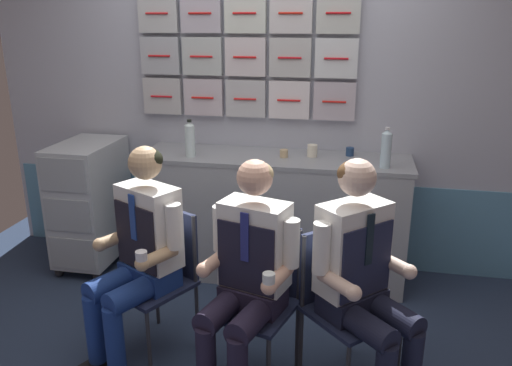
{
  "coord_description": "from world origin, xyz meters",
  "views": [
    {
      "loc": [
        0.72,
        -2.38,
        1.87
      ],
      "look_at": [
        0.18,
        0.33,
        0.97
      ],
      "focal_mm": 35.85,
      "sensor_mm": 36.0,
      "label": 1
    }
  ],
  "objects": [
    {
      "name": "folding_chair_left",
      "position": [
        -0.33,
        0.12,
        0.5
      ],
      "size": [
        0.54,
        0.54,
        0.83
      ],
      "color": "#2D2D33",
      "rests_on": "ground"
    },
    {
      "name": "espresso_cup_small",
      "position": [
        0.42,
        1.14,
        0.97
      ],
      "size": [
        0.07,
        0.07,
        0.09
      ],
      "color": "silver",
      "rests_on": "galley_counter"
    },
    {
      "name": "folding_chair_right",
      "position": [
        0.27,
        0.0,
        0.5
      ],
      "size": [
        0.5,
        0.5,
        0.83
      ],
      "color": "#2D2D33",
      "rests_on": "ground"
    },
    {
      "name": "water_bottle_blue_cap",
      "position": [
        -0.43,
        0.97,
        1.05
      ],
      "size": [
        0.07,
        0.07,
        0.26
      ],
      "color": "silver",
      "rests_on": "galley_counter"
    },
    {
      "name": "crew_member_right",
      "position": [
        0.23,
        -0.15,
        0.66
      ],
      "size": [
        0.5,
        0.65,
        1.22
      ],
      "color": "black",
      "rests_on": "ground"
    },
    {
      "name": "crew_member_left",
      "position": [
        -0.4,
        -0.03,
        0.67
      ],
      "size": [
        0.57,
        0.67,
        1.22
      ],
      "color": "black",
      "rests_on": "ground"
    },
    {
      "name": "coffee_cup_white",
      "position": [
        0.23,
        1.08,
        0.95
      ],
      "size": [
        0.06,
        0.06,
        0.06
      ],
      "color": "tan",
      "rests_on": "galley_counter"
    },
    {
      "name": "ground",
      "position": [
        0.0,
        0.0,
        -0.02
      ],
      "size": [
        4.8,
        4.8,
        0.04
      ],
      "primitive_type": "cube",
      "color": "#25324A"
    },
    {
      "name": "water_bottle_tall",
      "position": [
        0.92,
        0.95,
        1.05
      ],
      "size": [
        0.07,
        0.07,
        0.27
      ],
      "color": "silver",
      "rests_on": "galley_counter"
    },
    {
      "name": "coffee_cup_spare",
      "position": [
        0.68,
        1.21,
        0.96
      ],
      "size": [
        0.06,
        0.06,
        0.06
      ],
      "color": "navy",
      "rests_on": "galley_counter"
    },
    {
      "name": "crew_member_by_counter",
      "position": [
        0.79,
        -0.08,
        0.67
      ],
      "size": [
        0.64,
        0.64,
        1.24
      ],
      "color": "black",
      "rests_on": "ground"
    },
    {
      "name": "galley_counter",
      "position": [
        0.15,
        1.09,
        0.46
      ],
      "size": [
        1.93,
        0.53,
        0.92
      ],
      "color": "#9499A0",
      "rests_on": "ground"
    },
    {
      "name": "folding_chair_by_counter",
      "position": [
        0.68,
        0.03,
        0.5
      ],
      "size": [
        0.57,
        0.57,
        0.83
      ],
      "color": "#2D2D33",
      "rests_on": "ground"
    },
    {
      "name": "galley_bulkhead",
      "position": [
        -0.01,
        1.37,
        1.1
      ],
      "size": [
        4.2,
        0.14,
        2.15
      ],
      "color": "#ACB2C3",
      "rests_on": "ground"
    },
    {
      "name": "service_trolley",
      "position": [
        -1.26,
        0.99,
        0.52
      ],
      "size": [
        0.4,
        0.65,
        0.97
      ],
      "color": "black",
      "rests_on": "ground"
    }
  ]
}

